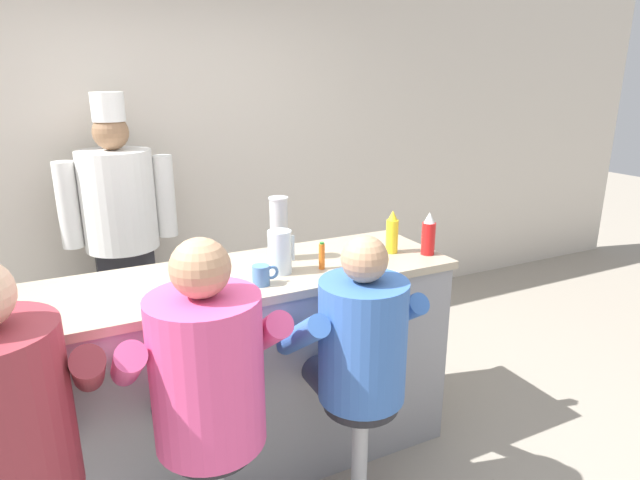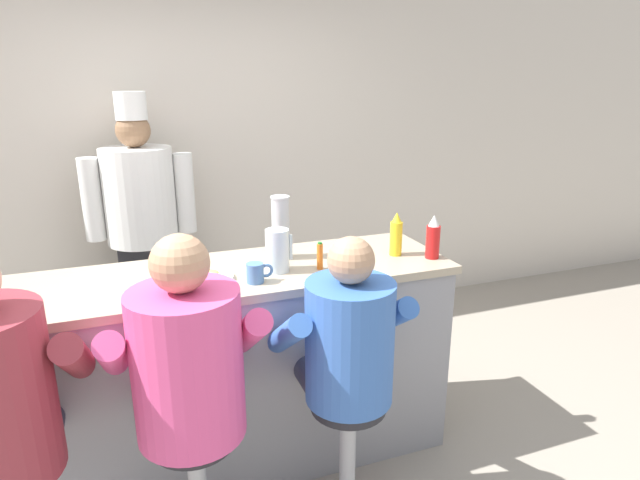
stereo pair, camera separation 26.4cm
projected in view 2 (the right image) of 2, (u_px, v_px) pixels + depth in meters
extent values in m
cube|color=beige|center=(173.00, 161.00, 3.93)|extent=(10.00, 0.06, 2.70)
cube|color=gray|center=(220.00, 375.00, 2.69)|extent=(2.29, 0.62, 1.01)
cube|color=tan|center=(214.00, 278.00, 2.54)|extent=(2.34, 0.65, 0.04)
cylinder|color=red|center=(433.00, 242.00, 2.73)|extent=(0.07, 0.07, 0.17)
cone|color=white|center=(434.00, 221.00, 2.70)|extent=(0.06, 0.06, 0.06)
cylinder|color=yellow|center=(396.00, 239.00, 2.78)|extent=(0.06, 0.06, 0.18)
cone|color=yellow|center=(397.00, 217.00, 2.74)|extent=(0.05, 0.05, 0.05)
cylinder|color=orange|center=(320.00, 257.00, 2.58)|extent=(0.03, 0.03, 0.13)
cylinder|color=#287F2D|center=(320.00, 243.00, 2.56)|extent=(0.02, 0.02, 0.01)
cylinder|color=silver|center=(277.00, 250.00, 2.54)|extent=(0.11, 0.11, 0.21)
cube|color=silver|center=(291.00, 247.00, 2.56)|extent=(0.01, 0.01, 0.12)
cylinder|color=white|center=(207.00, 278.00, 2.45)|extent=(0.24, 0.24, 0.02)
ellipsoid|color=#E0BC60|center=(207.00, 273.00, 2.45)|extent=(0.11, 0.08, 0.03)
cylinder|color=#4C7FB7|center=(6.00, 315.00, 2.03)|extent=(0.15, 0.15, 0.05)
cylinder|color=#4C7AB2|center=(255.00, 273.00, 2.41)|extent=(0.08, 0.08, 0.09)
torus|color=#4C7AB2|center=(266.00, 271.00, 2.43)|extent=(0.07, 0.01, 0.07)
cylinder|color=#B7BABF|center=(281.00, 228.00, 2.71)|extent=(0.09, 0.09, 0.31)
cylinder|color=silver|center=(280.00, 197.00, 2.67)|extent=(0.10, 0.10, 0.01)
cylinder|color=#232328|center=(3.00, 479.00, 1.86)|extent=(0.33, 0.33, 0.05)
cylinder|color=#33384C|center=(42.00, 426.00, 2.08)|extent=(0.16, 0.43, 0.16)
cylinder|color=maroon|center=(75.00, 358.00, 1.96)|extent=(0.11, 0.46, 0.37)
cylinder|color=#232328|center=(194.00, 437.00, 2.08)|extent=(0.33, 0.33, 0.05)
cylinder|color=#33384C|center=(161.00, 404.00, 2.22)|extent=(0.15, 0.41, 0.15)
cylinder|color=#33384C|center=(211.00, 394.00, 2.29)|extent=(0.15, 0.41, 0.15)
cylinder|color=#E54C8C|center=(188.00, 364.00, 1.99)|extent=(0.41, 0.41, 0.58)
cylinder|color=#E54C8C|center=(113.00, 355.00, 2.00)|extent=(0.11, 0.44, 0.36)
cylinder|color=#E54C8C|center=(249.00, 333.00, 2.17)|extent=(0.11, 0.44, 0.36)
sphere|color=tan|center=(180.00, 263.00, 1.87)|extent=(0.21, 0.21, 0.21)
cylinder|color=#B2B5BA|center=(347.00, 458.00, 2.39)|extent=(0.07, 0.07, 0.58)
cylinder|color=#232328|center=(348.00, 402.00, 2.30)|extent=(0.33, 0.33, 0.05)
cylinder|color=#33384C|center=(314.00, 377.00, 2.43)|extent=(0.14, 0.37, 0.14)
cylinder|color=#33384C|center=(351.00, 369.00, 2.49)|extent=(0.14, 0.37, 0.14)
cylinder|color=#3866B7|center=(350.00, 342.00, 2.22)|extent=(0.37, 0.37, 0.53)
cylinder|color=#3866B7|center=(288.00, 334.00, 2.23)|extent=(0.10, 0.40, 0.32)
cylinder|color=#3866B7|center=(388.00, 318.00, 2.38)|extent=(0.10, 0.40, 0.32)
sphere|color=tan|center=(351.00, 260.00, 2.11)|extent=(0.19, 0.19, 0.19)
cube|color=#232328|center=(150.00, 299.00, 3.80)|extent=(0.36, 0.20, 0.86)
cube|color=white|center=(148.00, 279.00, 3.70)|extent=(0.32, 0.02, 0.51)
cylinder|color=white|center=(140.00, 196.00, 3.58)|extent=(0.46, 0.46, 0.64)
sphere|color=#8C6647|center=(133.00, 130.00, 3.45)|extent=(0.22, 0.22, 0.22)
cylinder|color=white|center=(130.00, 106.00, 3.41)|extent=(0.20, 0.20, 0.18)
cylinder|color=white|center=(92.00, 200.00, 3.48)|extent=(0.13, 0.13, 0.55)
cylinder|color=white|center=(185.00, 193.00, 3.68)|extent=(0.13, 0.13, 0.55)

